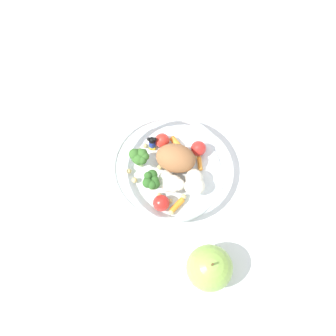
{
  "coord_description": "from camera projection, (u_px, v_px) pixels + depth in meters",
  "views": [
    {
      "loc": [
        -0.24,
        0.15,
        0.74
      ],
      "look_at": [
        0.0,
        0.01,
        0.03
      ],
      "focal_mm": 40.74,
      "sensor_mm": 36.0,
      "label": 1
    }
  ],
  "objects": [
    {
      "name": "ground_plane",
      "position": [
        174.0,
        171.0,
        0.79
      ],
      "size": [
        2.4,
        2.4,
        0.0
      ],
      "primitive_type": "plane",
      "color": "white"
    },
    {
      "name": "folded_napkin",
      "position": [
        148.0,
        70.0,
        0.88
      ],
      "size": [
        0.12,
        0.15,
        0.01
      ],
      "primitive_type": "cube",
      "rotation": [
        0.0,
        0.0,
        -0.16
      ],
      "color": "white",
      "rests_on": "ground_plane"
    },
    {
      "name": "loose_apple",
      "position": [
        209.0,
        268.0,
        0.68
      ],
      "size": [
        0.08,
        0.08,
        0.1
      ],
      "color": "#8CB74C",
      "rests_on": "ground_plane"
    },
    {
      "name": "food_container",
      "position": [
        170.0,
        169.0,
        0.76
      ],
      "size": [
        0.23,
        0.23,
        0.06
      ],
      "color": "white",
      "rests_on": "ground_plane"
    }
  ]
}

